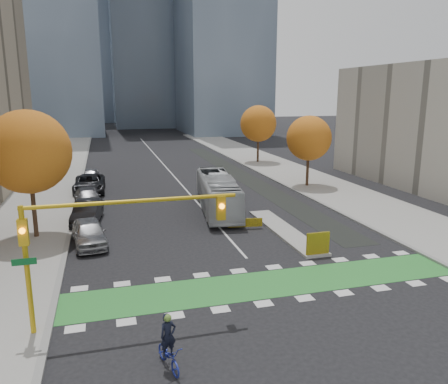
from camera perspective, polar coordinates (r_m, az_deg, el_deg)
ground at (r=20.83m, az=7.46°, el=-13.45°), size 300.00×300.00×0.00m
sidewalk_west at (r=38.72m, az=-23.95°, el=-1.94°), size 7.00×120.00×0.15m
sidewalk_east at (r=43.61m, az=13.68°, el=0.36°), size 7.00×120.00×0.15m
curb_west at (r=38.33m, az=-18.78°, el=-1.65°), size 0.30×120.00×0.16m
curb_east at (r=42.04m, az=9.51°, el=0.10°), size 0.30×120.00×0.16m
bike_crossing at (r=22.08m, az=5.92°, el=-11.82°), size 20.00×3.00×0.01m
centre_line at (r=58.36m, az=-7.91°, el=3.61°), size 0.15×70.00×0.01m
bike_lane_paint at (r=50.31m, az=2.13°, el=2.26°), size 2.50×50.00×0.01m
median_island at (r=29.96m, az=7.87°, el=-5.01°), size 1.60×10.00×0.16m
hazard_board at (r=25.63m, az=12.16°, el=-6.58°), size 1.40×0.12×1.30m
tree_west at (r=29.71m, az=-24.19°, el=4.79°), size 5.20×5.20×8.22m
tree_east_near at (r=43.93m, az=11.02°, el=6.91°), size 4.40×4.40×7.08m
tree_east_far at (r=58.78m, az=4.51°, el=8.89°), size 4.80×4.80×7.65m
traffic_signal_west at (r=17.42m, az=-16.33°, el=-4.89°), size 8.53×0.56×5.20m
cyclist at (r=15.82m, az=-7.25°, el=-19.83°), size 1.02×1.83×2.00m
bus at (r=34.40m, az=-0.82°, el=-0.17°), size 3.78×10.74×2.93m
parked_car_a at (r=28.18m, az=-17.20°, el=-5.09°), size 2.44×4.90×1.60m
parked_car_b at (r=33.00m, az=-17.43°, el=-2.52°), size 2.31×5.04×1.60m
parked_car_c at (r=37.87m, az=-17.36°, el=-0.72°), size 2.59×5.15×1.44m
parked_car_d at (r=43.10m, az=-17.18°, el=1.05°), size 2.93×6.12×1.68m
parked_car_e at (r=48.04m, az=-17.03°, el=2.06°), size 1.97×4.27×1.42m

